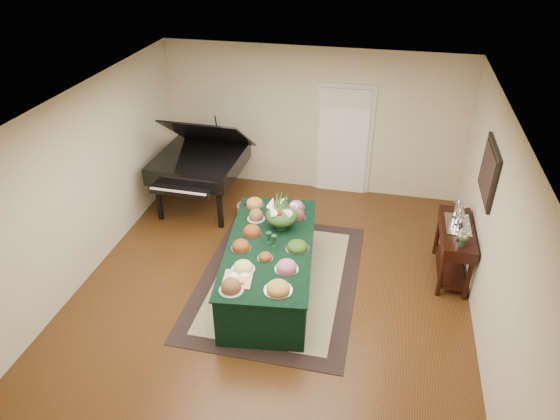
% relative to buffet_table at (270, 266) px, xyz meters
% --- Properties ---
extents(ground, '(6.00, 6.00, 0.00)m').
position_rel_buffet_table_xyz_m(ground, '(0.04, 0.15, -0.39)').
color(ground, black).
rests_on(ground, ground).
extents(area_rug, '(2.27, 3.18, 0.01)m').
position_rel_buffet_table_xyz_m(area_rug, '(0.08, 0.21, -0.38)').
color(area_rug, black).
rests_on(area_rug, ground).
extents(kitchen_doorway, '(1.05, 0.07, 2.10)m').
position_rel_buffet_table_xyz_m(kitchen_doorway, '(0.64, 3.12, 0.64)').
color(kitchen_doorway, beige).
rests_on(kitchen_doorway, ground).
extents(buffet_table, '(1.46, 2.60, 0.77)m').
position_rel_buffet_table_xyz_m(buffet_table, '(0.00, 0.00, 0.00)').
color(buffet_table, black).
rests_on(buffet_table, ground).
extents(food_platters, '(1.19, 2.34, 0.13)m').
position_rel_buffet_table_xyz_m(food_platters, '(-0.04, -0.00, 0.43)').
color(food_platters, silver).
rests_on(food_platters, buffet_table).
extents(cutting_board, '(0.40, 0.40, 0.10)m').
position_rel_buffet_table_xyz_m(cutting_board, '(-0.22, -0.82, 0.41)').
color(cutting_board, tan).
rests_on(cutting_board, buffet_table).
extents(green_goblets, '(0.16, 0.13, 0.18)m').
position_rel_buffet_table_xyz_m(green_goblets, '(0.02, -0.01, 0.47)').
color(green_goblets, '#14341D').
rests_on(green_goblets, buffet_table).
extents(floral_centerpiece, '(0.47, 0.47, 0.47)m').
position_rel_buffet_table_xyz_m(floral_centerpiece, '(0.07, 0.42, 0.65)').
color(floral_centerpiece, '#14341D').
rests_on(floral_centerpiece, buffet_table).
extents(grand_piano, '(1.58, 1.77, 1.76)m').
position_rel_buffet_table_xyz_m(grand_piano, '(-1.74, 1.97, 0.50)').
color(grand_piano, black).
rests_on(grand_piano, ground).
extents(wicker_basket, '(0.39, 0.39, 0.24)m').
position_rel_buffet_table_xyz_m(wicker_basket, '(-0.83, 1.77, -0.26)').
color(wicker_basket, olive).
rests_on(wicker_basket, ground).
extents(mahogany_sideboard, '(0.45, 1.22, 0.84)m').
position_rel_buffet_table_xyz_m(mahogany_sideboard, '(2.54, 0.87, 0.26)').
color(mahogany_sideboard, black).
rests_on(mahogany_sideboard, ground).
extents(tea_service, '(0.34, 0.74, 0.30)m').
position_rel_buffet_table_xyz_m(tea_service, '(2.54, 0.91, 0.57)').
color(tea_service, silver).
rests_on(tea_service, mahogany_sideboard).
extents(pink_bouquet, '(0.17, 0.17, 0.22)m').
position_rel_buffet_table_xyz_m(pink_bouquet, '(2.54, 0.41, 0.60)').
color(pink_bouquet, '#14341D').
rests_on(pink_bouquet, mahogany_sideboard).
extents(wall_painting, '(0.05, 0.95, 0.75)m').
position_rel_buffet_table_xyz_m(wall_painting, '(2.76, 0.87, 1.36)').
color(wall_painting, black).
rests_on(wall_painting, ground).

